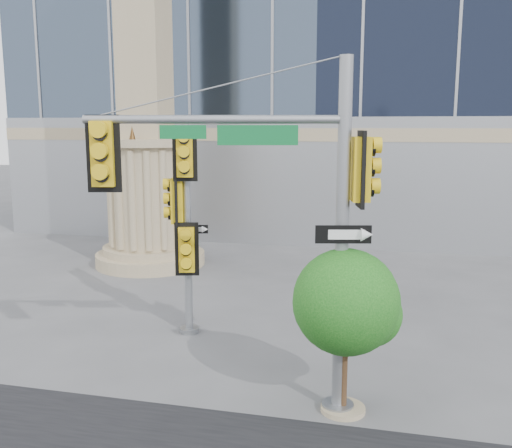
# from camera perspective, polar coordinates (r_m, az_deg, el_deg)

# --- Properties ---
(ground) EXTENTS (120.00, 120.00, 0.00)m
(ground) POSITION_cam_1_polar(r_m,az_deg,el_deg) (13.80, -2.51, -14.19)
(ground) COLOR #545456
(ground) RESTS_ON ground
(monument) EXTENTS (4.40, 4.40, 16.60)m
(monument) POSITION_cam_1_polar(r_m,az_deg,el_deg) (23.15, -10.89, 9.41)
(monument) COLOR tan
(monument) RESTS_ON ground
(main_signal_pole) EXTENTS (5.25, 1.67, 6.87)m
(main_signal_pole) POSITION_cam_1_polar(r_m,az_deg,el_deg) (10.71, 2.11, 2.54)
(main_signal_pole) COLOR slate
(main_signal_pole) RESTS_ON ground
(secondary_signal_pole) EXTENTS (1.06, 0.76, 5.70)m
(secondary_signal_pole) POSITION_cam_1_polar(r_m,az_deg,el_deg) (15.11, -7.19, 1.13)
(secondary_signal_pole) COLOR slate
(secondary_signal_pole) RESTS_ON ground
(street_tree) EXTENTS (2.12, 2.07, 3.30)m
(street_tree) POSITION_cam_1_polar(r_m,az_deg,el_deg) (11.24, 9.18, -8.12)
(street_tree) COLOR tan
(street_tree) RESTS_ON ground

